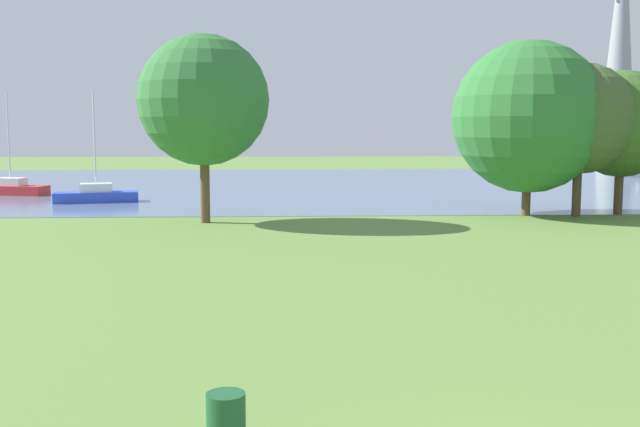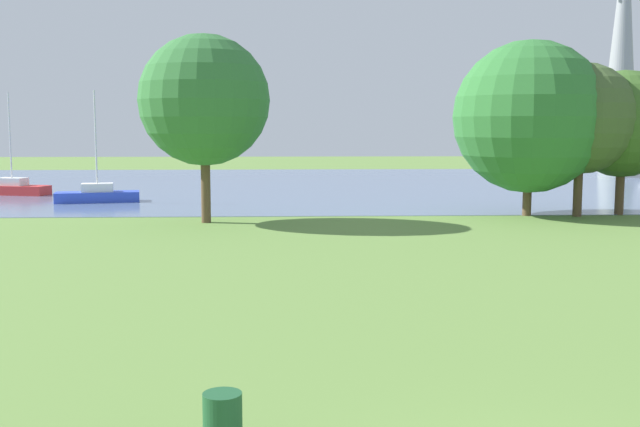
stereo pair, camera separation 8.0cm
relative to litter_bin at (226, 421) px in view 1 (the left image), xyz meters
The scene contains 10 objects.
ground_plane 19.82m from the litter_bin, 78.47° to the left, with size 160.00×160.00×0.00m, color olive.
litter_bin is the anchor object (origin of this frame).
water_surface 47.59m from the litter_bin, 85.23° to the left, with size 140.00×40.00×0.02m, color slate.
sailboat_blue 36.48m from the litter_bin, 106.43° to the left, with size 5.00×2.40×6.53m.
sailboat_red 43.49m from the litter_bin, 113.06° to the left, with size 5.02×2.65×6.62m.
tree_mid_shore 25.99m from the litter_bin, 96.57° to the left, with size 6.04×6.04×8.70m.
tree_west_near 30.62m from the litter_bin, 64.74° to the left, with size 7.57×7.57×8.72m.
tree_west_far 31.36m from the litter_bin, 60.38° to the left, with size 5.48×5.48×7.60m.
tree_east_near 33.07m from the litter_bin, 57.27° to the left, with size 5.36×5.36×7.27m.
electricity_pylon 88.10m from the litter_bin, 63.14° to the left, with size 6.40×4.40×28.73m.
Camera 1 is at (-3.09, -7.87, 4.56)m, focal length 43.03 mm.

